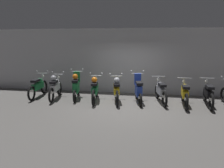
% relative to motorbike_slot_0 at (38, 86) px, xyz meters
% --- Properties ---
extents(ground_plane, '(80.00, 80.00, 0.00)m').
position_rel_motorbike_slot_0_xyz_m(ground_plane, '(4.12, -0.80, -0.49)').
color(ground_plane, '#565451').
extents(back_wall, '(16.24, 0.30, 3.12)m').
position_rel_motorbike_slot_0_xyz_m(back_wall, '(4.12, 1.54, 1.07)').
color(back_wall, '#ADADB2').
rests_on(back_wall, ground).
extents(motorbike_slot_0, '(0.59, 1.95, 1.15)m').
position_rel_motorbike_slot_0_xyz_m(motorbike_slot_0, '(0.00, 0.00, 0.00)').
color(motorbike_slot_0, black).
rests_on(motorbike_slot_0, ground).
extents(motorbike_slot_1, '(0.58, 1.94, 1.15)m').
position_rel_motorbike_slot_0_xyz_m(motorbike_slot_1, '(0.92, -0.17, 0.04)').
color(motorbike_slot_1, black).
rests_on(motorbike_slot_1, ground).
extents(motorbike_slot_2, '(0.59, 1.66, 1.29)m').
position_rel_motorbike_slot_0_xyz_m(motorbike_slot_2, '(1.83, -0.02, 0.08)').
color(motorbike_slot_2, black).
rests_on(motorbike_slot_2, ground).
extents(motorbike_slot_3, '(0.58, 1.94, 1.15)m').
position_rel_motorbike_slot_0_xyz_m(motorbike_slot_3, '(2.75, -0.27, 0.04)').
color(motorbike_slot_3, black).
rests_on(motorbike_slot_3, ground).
extents(motorbike_slot_4, '(0.62, 1.93, 1.15)m').
position_rel_motorbike_slot_0_xyz_m(motorbike_slot_4, '(3.66, -0.22, 0.04)').
color(motorbike_slot_4, black).
rests_on(motorbike_slot_4, ground).
extents(motorbike_slot_5, '(0.58, 1.67, 1.29)m').
position_rel_motorbike_slot_0_xyz_m(motorbike_slot_5, '(4.57, -0.13, 0.04)').
color(motorbike_slot_5, black).
rests_on(motorbike_slot_5, ground).
extents(motorbike_slot_6, '(0.59, 1.94, 1.03)m').
position_rel_motorbike_slot_0_xyz_m(motorbike_slot_6, '(5.49, -0.00, -0.00)').
color(motorbike_slot_6, black).
rests_on(motorbike_slot_6, ground).
extents(motorbike_slot_7, '(0.56, 1.95, 1.03)m').
position_rel_motorbike_slot_0_xyz_m(motorbike_slot_7, '(6.41, -0.25, -0.00)').
color(motorbike_slot_7, black).
rests_on(motorbike_slot_7, ground).
extents(motorbike_slot_8, '(0.56, 1.95, 1.03)m').
position_rel_motorbike_slot_0_xyz_m(motorbike_slot_8, '(7.33, -0.12, -0.00)').
color(motorbike_slot_8, black).
rests_on(motorbike_slot_8, ground).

